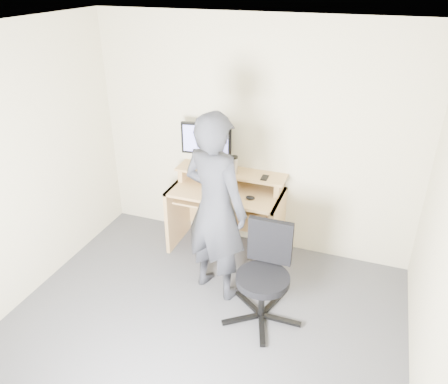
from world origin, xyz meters
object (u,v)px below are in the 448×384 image
Objects in this scene: desk at (228,204)px; monitor at (206,142)px; person at (215,208)px; office_chair at (265,270)px.

desk is 0.73m from monitor.
person is (0.41, -0.81, -0.30)m from monitor.
office_chair reaches higher than desk.
person reaches higher than desk.
person is at bearing -79.74° from desk.
desk is at bearing -61.57° from person.
person is at bearing 160.33° from office_chair.
monitor is 0.96m from person.
office_chair is at bearing -56.11° from monitor.
monitor reaches higher than desk.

